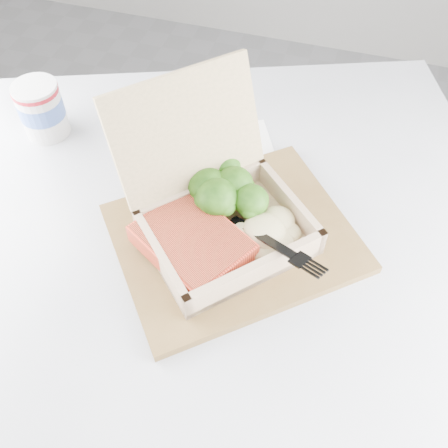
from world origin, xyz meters
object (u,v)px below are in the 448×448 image
(cafe_table, at_px, (219,323))
(takeout_container, at_px, (214,202))
(paper_cup, at_px, (41,108))
(serving_tray, at_px, (234,238))

(cafe_table, distance_m, takeout_container, 0.26)
(takeout_container, height_order, paper_cup, takeout_container)
(takeout_container, bearing_deg, cafe_table, -114.32)
(takeout_container, bearing_deg, paper_cup, 114.32)
(takeout_container, bearing_deg, serving_tray, -66.26)
(cafe_table, distance_m, paper_cup, 0.44)
(serving_tray, xyz_separation_m, takeout_container, (-0.03, 0.01, 0.05))
(serving_tray, relative_size, paper_cup, 3.43)
(cafe_table, relative_size, takeout_container, 3.69)
(paper_cup, bearing_deg, cafe_table, -24.72)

